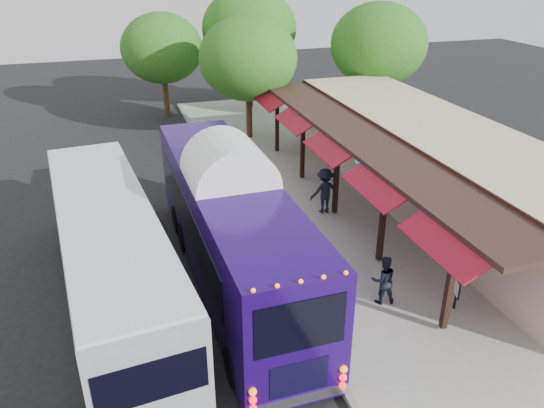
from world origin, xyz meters
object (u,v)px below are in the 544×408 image
object	(u,v)px
coach_bus	(231,223)
ped_a	(302,242)
city_bus	(111,252)
ped_c	(251,188)
ped_b	(383,280)
ped_d	(325,191)
sign_board	(457,290)

from	to	relation	value
coach_bus	ped_a	size ratio (longest dim) A/B	8.23
coach_bus	city_bus	size ratio (longest dim) A/B	1.01
ped_c	ped_b	bearing A→B (deg)	86.21
ped_a	coach_bus	bearing A→B (deg)	-168.38
ped_d	ped_c	bearing A→B (deg)	-31.79
ped_b	sign_board	distance (m)	2.23
ped_d	ped_b	bearing A→B (deg)	80.73
ped_c	coach_bus	bearing A→B (deg)	49.80
ped_a	sign_board	xyz separation A→B (m)	(3.54, -4.08, -0.07)
ped_a	ped_b	distance (m)	3.44
city_bus	sign_board	distance (m)	10.72
ped_c	ped_d	size ratio (longest dim) A/B	0.87
ped_c	sign_board	xyz separation A→B (m)	(4.09, -9.04, -0.15)
coach_bus	ped_a	bearing A→B (deg)	2.37
city_bus	ped_b	xyz separation A→B (m)	(8.00, -2.74, -0.88)
sign_board	city_bus	bearing A→B (deg)	178.63
ped_a	ped_d	bearing A→B (deg)	64.76
coach_bus	city_bus	distance (m)	3.87
ped_a	sign_board	world-z (taller)	ped_a
ped_c	sign_board	world-z (taller)	ped_c
city_bus	sign_board	xyz separation A→B (m)	(9.99, -3.75, -0.99)
ped_b	ped_d	world-z (taller)	ped_d
sign_board	ped_a	bearing A→B (deg)	150.17
ped_a	ped_b	world-z (taller)	ped_b
coach_bus	ped_d	bearing A→B (deg)	35.34
city_bus	ped_b	distance (m)	8.51
city_bus	ped_d	size ratio (longest dim) A/B	6.41
ped_d	sign_board	distance (m)	7.62
ped_b	sign_board	size ratio (longest dim) A/B	1.57
sign_board	ped_b	bearing A→B (deg)	172.40
city_bus	ped_d	xyz separation A→B (m)	(8.71, 3.76, -0.71)
coach_bus	ped_d	xyz separation A→B (m)	(4.85, 3.60, -1.03)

